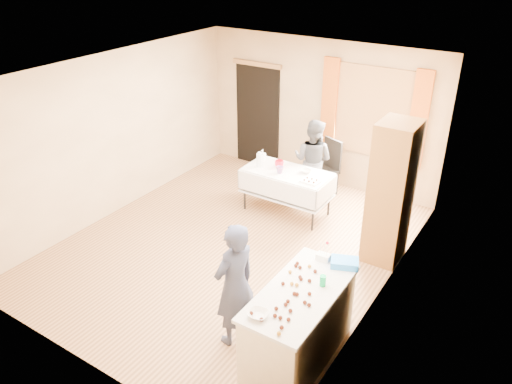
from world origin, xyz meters
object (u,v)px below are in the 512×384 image
Objects in this scene: party_table at (287,188)px; woman at (313,160)px; girl at (235,285)px; cabinet at (391,193)px; counter at (299,325)px; chair at (324,178)px.

woman is at bearing 80.48° from party_table.
woman is (0.11, 0.68, 0.28)m from party_table.
party_table is at bearing -147.29° from girl.
cabinet reaches higher than counter.
chair reaches higher than counter.
party_table is (-1.71, 2.75, -0.01)m from counter.
girl is (-0.84, -2.49, -0.27)m from cabinet.
girl reaches higher than chair.
cabinet is 2.65m from girl.
chair is at bearing -114.69° from woman.
cabinet reaches higher than chair.
woman is at bearing -91.33° from chair.
counter is at bearing -92.41° from cabinet.
woman is (-0.86, 3.54, -0.03)m from girl.
girl reaches higher than party_table.
woman reaches higher than party_table.
cabinet is 2.02m from woman.
cabinet is at bearing -11.48° from party_table.
cabinet is 2.44m from counter.
girl is at bearing -71.17° from party_table.
chair is 0.66× the size of girl.
girl is at bearing 101.25° from woman.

